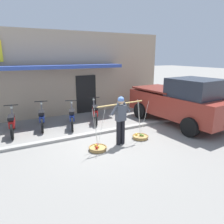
{
  "coord_description": "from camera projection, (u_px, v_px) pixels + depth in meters",
  "views": [
    {
      "loc": [
        -3.23,
        -6.53,
        3.02
      ],
      "look_at": [
        0.52,
        0.6,
        0.85
      ],
      "focal_mm": 33.83,
      "sensor_mm": 36.0,
      "label": 1
    }
  ],
  "objects": [
    {
      "name": "storefront_building",
      "position": [
        39.0,
        72.0,
        12.31
      ],
      "size": [
        13.0,
        6.0,
        4.2
      ],
      "color": "tan",
      "rests_on": "ground"
    },
    {
      "name": "sidewalk_curb",
      "position": [
        99.0,
        132.0,
        8.4
      ],
      "size": [
        20.0,
        0.24,
        0.1
      ],
      "primitive_type": "cube",
      "color": "gray",
      "rests_on": "ground"
    },
    {
      "name": "motorcycle_second_in_row",
      "position": [
        42.0,
        118.0,
        8.95
      ],
      "size": [
        0.56,
        1.8,
        1.09
      ],
      "color": "black",
      "rests_on": "ground"
    },
    {
      "name": "fruit_basket_left_side",
      "position": [
        140.0,
        136.0,
        7.9
      ],
      "size": [
        0.6,
        0.6,
        1.45
      ],
      "color": "#B2894C",
      "rests_on": "ground"
    },
    {
      "name": "motorcycle_end_of_row",
      "position": [
        95.0,
        112.0,
        9.82
      ],
      "size": [
        0.73,
        1.75,
        1.09
      ],
      "color": "black",
      "rests_on": "ground"
    },
    {
      "name": "motorcycle_nearest_shop",
      "position": [
        12.0,
        123.0,
        8.25
      ],
      "size": [
        0.54,
        1.82,
        1.09
      ],
      "color": "black",
      "rests_on": "ground"
    },
    {
      "name": "fruit_vendor",
      "position": [
        121.0,
        117.0,
        7.18
      ],
      "size": [
        1.83,
        0.23,
        1.7
      ],
      "color": "black",
      "rests_on": "ground"
    },
    {
      "name": "fruit_basket_right_side",
      "position": [
        98.0,
        148.0,
        6.93
      ],
      "size": [
        0.6,
        0.6,
        1.45
      ],
      "color": "#B2894C",
      "rests_on": "ground"
    },
    {
      "name": "ground_plane",
      "position": [
        107.0,
        139.0,
        7.82
      ],
      "size": [
        90.0,
        90.0,
        0.0
      ],
      "primitive_type": "plane",
      "color": "gray"
    },
    {
      "name": "motorcycle_third_in_row",
      "position": [
        72.0,
        117.0,
        9.12
      ],
      "size": [
        0.7,
        1.76,
        1.09
      ],
      "color": "black",
      "rests_on": "ground"
    },
    {
      "name": "parked_truck",
      "position": [
        181.0,
        101.0,
        9.41
      ],
      "size": [
        2.46,
        4.84,
        2.1
      ],
      "color": "maroon",
      "rests_on": "ground"
    }
  ]
}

